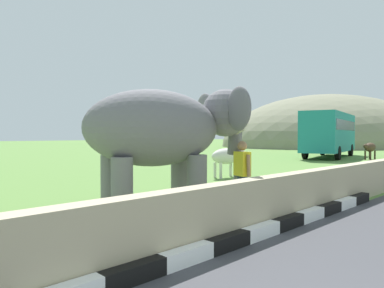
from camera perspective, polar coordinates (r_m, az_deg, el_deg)
striped_curb at (r=4.46m, az=-14.25°, el=-20.78°), size 16.20×0.20×0.24m
barrier_parapet at (r=6.03m, az=4.10°, el=-11.03°), size 28.00×0.36×1.00m
elephant at (r=8.16m, az=-3.68°, el=2.18°), size 4.08×2.98×2.92m
person_handler at (r=8.76m, az=7.93°, el=-4.31°), size 0.35×0.66×1.66m
bus_teal at (r=30.91m, az=20.91°, el=1.89°), size 9.75×4.59×3.50m
cow_near at (r=15.37m, az=5.49°, el=-2.02°), size 1.92×0.80×1.23m
cow_mid at (r=29.12m, az=26.28°, el=-0.52°), size 1.88×0.60×1.23m
hill_east at (r=63.08m, az=20.64°, el=-0.27°), size 38.73×30.98×16.48m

